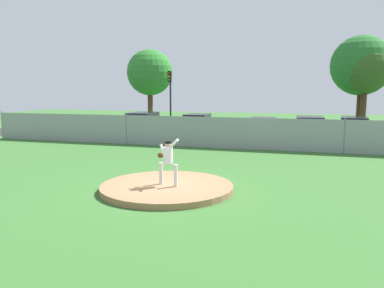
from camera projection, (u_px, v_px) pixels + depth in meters
The scene contains 16 objects.
ground_plane at pixel (210, 160), 18.77m from camera, with size 80.00×80.00×0.00m, color #386B2D.
asphalt_strip at pixel (239, 139), 26.83m from camera, with size 44.00×7.00×0.01m, color #2B2B2D.
pitchers_mound at pixel (167, 187), 13.07m from camera, with size 4.54×4.54×0.20m, color #99704C.
pitcher_youth at pixel (168, 158), 12.84m from camera, with size 0.81×0.32×1.61m.
baseball at pixel (174, 178), 13.80m from camera, with size 0.07×0.07×0.07m, color white.
chainlink_fence at pixel (226, 133), 22.44m from camera, with size 32.45×0.07×1.93m.
parked_car_champagne at pixel (263, 130), 25.91m from camera, with size 2.06×4.63×1.55m.
parked_car_burgundy at pixel (197, 126), 27.77m from camera, with size 1.89×4.21×1.70m.
parked_car_white at pixel (143, 125), 28.61m from camera, with size 2.03×4.73×1.76m.
parked_car_teal at pixel (309, 130), 25.49m from camera, with size 2.05×4.48×1.67m.
parked_car_slate at pixel (353, 131), 24.57m from camera, with size 2.01×4.56×1.71m.
traffic_cone_orange at pixel (125, 128), 31.84m from camera, with size 0.40×0.40×0.55m.
traffic_light_near at pixel (170, 90), 31.93m from camera, with size 0.28×0.46×4.97m.
tree_tall_centre at pixel (150, 73), 36.67m from camera, with size 4.39×4.39×7.29m.
tree_broad_right at pixel (361, 66), 32.46m from camera, with size 5.08×5.08×8.03m.
tree_leaning_west at pixel (365, 70), 31.81m from camera, with size 4.08×4.08×7.19m.
Camera 1 is at (4.49, -11.95, 3.41)m, focal length 35.73 mm.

